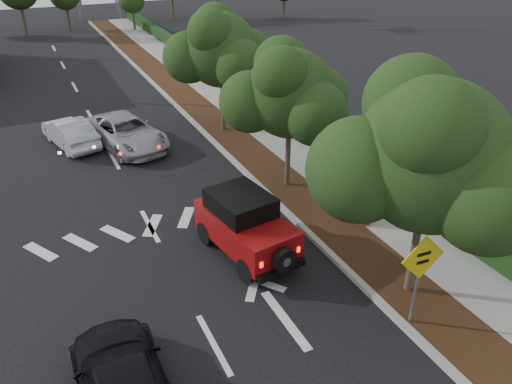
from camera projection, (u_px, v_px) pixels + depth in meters
ground at (214, 344)px, 12.26m from camera, size 120.00×120.00×0.00m
curb at (212, 140)px, 23.48m from camera, size 0.20×70.00×0.15m
planting_strip at (232, 137)px, 23.86m from camera, size 1.80×70.00×0.12m
sidewalk at (267, 131)px, 24.58m from camera, size 2.00×70.00×0.12m
hedge at (292, 120)px, 24.95m from camera, size 0.80×70.00×0.80m
transmission_tower at (101, 20)px, 52.57m from camera, size 7.00×4.00×28.00m
street_tree_near at (406, 292)px, 13.99m from camera, size 3.80×3.80×5.92m
street_tree_mid at (287, 187)px, 19.53m from camera, size 3.20×3.20×5.32m
street_tree_far at (224, 131)px, 24.69m from camera, size 3.40×3.40×5.62m
red_jeep at (243, 223)px, 15.29m from camera, size 2.21×4.00×1.98m
silver_suv_ahead at (126, 133)px, 22.68m from camera, size 3.45×5.41×1.39m
silver_sedan_oncoming at (70, 132)px, 22.81m from camera, size 2.27×4.14×1.29m
speed_hump_sign at (420, 268)px, 11.98m from camera, size 1.23×0.13×2.62m
terracotta_planter at (365, 204)px, 16.69m from camera, size 0.69×0.69×1.20m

